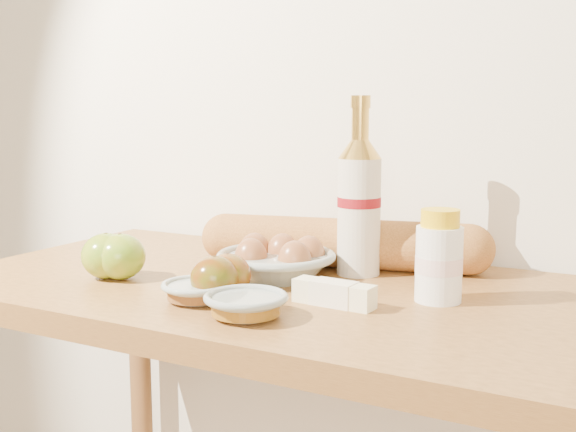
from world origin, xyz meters
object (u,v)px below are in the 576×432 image
object	(u,v)px
bourbon_bottle	(359,203)
egg_bowl	(277,261)
table	(297,358)
baguette	(342,243)
cream_bottle	(439,259)

from	to	relation	value
bourbon_bottle	egg_bowl	bearing A→B (deg)	-123.10
table	baguette	bearing A→B (deg)	86.89
table	cream_bottle	distance (m)	0.30
bourbon_bottle	egg_bowl	xyz separation A→B (m)	(-0.11, -0.09, -0.10)
bourbon_bottle	egg_bowl	world-z (taller)	bourbon_bottle
egg_bowl	baguette	bearing A→B (deg)	63.71
table	egg_bowl	world-z (taller)	egg_bowl
table	baguette	size ratio (longest dim) A/B	2.20
bourbon_bottle	cream_bottle	xyz separation A→B (m)	(0.18, -0.11, -0.06)
table	bourbon_bottle	world-z (taller)	bourbon_bottle
cream_bottle	egg_bowl	distance (m)	0.29
table	cream_bottle	world-z (taller)	cream_bottle
cream_bottle	egg_bowl	size ratio (longest dim) A/B	0.58
egg_bowl	table	bearing A→B (deg)	-29.68
cream_bottle	baguette	bearing A→B (deg)	161.63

